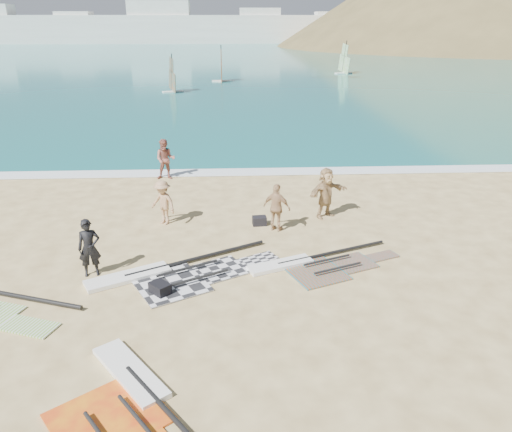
{
  "coord_description": "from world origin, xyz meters",
  "views": [
    {
      "loc": [
        0.62,
        -11.2,
        7.03
      ],
      "look_at": [
        1.39,
        4.0,
        1.0
      ],
      "focal_mm": 35.0,
      "sensor_mm": 36.0,
      "label": 1
    }
  ],
  "objects_px": {
    "gear_bag_far": "(160,289)",
    "beachgoer_left": "(165,159)",
    "rig_grey": "(172,274)",
    "gear_bag_near": "(259,221)",
    "rig_red": "(135,413)",
    "beachgoer_mid": "(163,202)",
    "beachgoer_back": "(277,208)",
    "beachgoer_right": "(326,193)",
    "rig_orange": "(314,265)",
    "person_wetsuit": "(89,248)"
  },
  "relations": [
    {
      "from": "rig_orange",
      "to": "beachgoer_back",
      "type": "distance_m",
      "value": 3.09
    },
    {
      "from": "person_wetsuit",
      "to": "gear_bag_far",
      "type": "bearing_deg",
      "value": -44.52
    },
    {
      "from": "gear_bag_near",
      "to": "gear_bag_far",
      "type": "distance_m",
      "value": 5.66
    },
    {
      "from": "beachgoer_left",
      "to": "rig_orange",
      "type": "bearing_deg",
      "value": -57.1
    },
    {
      "from": "rig_grey",
      "to": "gear_bag_near",
      "type": "xyz_separation_m",
      "value": [
        2.8,
        3.75,
        0.11
      ]
    },
    {
      "from": "gear_bag_far",
      "to": "beachgoer_back",
      "type": "relative_size",
      "value": 0.33
    },
    {
      "from": "person_wetsuit",
      "to": "beachgoer_left",
      "type": "relative_size",
      "value": 0.92
    },
    {
      "from": "rig_grey",
      "to": "beachgoer_mid",
      "type": "xyz_separation_m",
      "value": [
        -0.7,
        4.05,
        0.78
      ]
    },
    {
      "from": "gear_bag_near",
      "to": "gear_bag_far",
      "type": "relative_size",
      "value": 0.89
    },
    {
      "from": "beachgoer_mid",
      "to": "beachgoer_left",
      "type": "bearing_deg",
      "value": 133.08
    },
    {
      "from": "person_wetsuit",
      "to": "rig_orange",
      "type": "bearing_deg",
      "value": -12.86
    },
    {
      "from": "rig_red",
      "to": "gear_bag_far",
      "type": "xyz_separation_m",
      "value": [
        -0.08,
        4.49,
        0.12
      ]
    },
    {
      "from": "gear_bag_near",
      "to": "person_wetsuit",
      "type": "bearing_deg",
      "value": -145.16
    },
    {
      "from": "gear_bag_near",
      "to": "beachgoer_back",
      "type": "distance_m",
      "value": 1.05
    },
    {
      "from": "rig_red",
      "to": "beachgoer_right",
      "type": "distance_m",
      "value": 11.43
    },
    {
      "from": "gear_bag_far",
      "to": "beachgoer_left",
      "type": "height_order",
      "value": "beachgoer_left"
    },
    {
      "from": "gear_bag_near",
      "to": "beachgoer_right",
      "type": "relative_size",
      "value": 0.26
    },
    {
      "from": "person_wetsuit",
      "to": "beachgoer_mid",
      "type": "bearing_deg",
      "value": 52.46
    },
    {
      "from": "gear_bag_near",
      "to": "beachgoer_right",
      "type": "xyz_separation_m",
      "value": [
        2.54,
        0.71,
        0.8
      ]
    },
    {
      "from": "rig_red",
      "to": "gear_bag_far",
      "type": "bearing_deg",
      "value": 143.88
    },
    {
      "from": "person_wetsuit",
      "to": "rig_grey",
      "type": "bearing_deg",
      "value": -19.02
    },
    {
      "from": "gear_bag_far",
      "to": "beachgoer_left",
      "type": "bearing_deg",
      "value": 95.66
    },
    {
      "from": "rig_red",
      "to": "person_wetsuit",
      "type": "height_order",
      "value": "person_wetsuit"
    },
    {
      "from": "rig_orange",
      "to": "person_wetsuit",
      "type": "distance_m",
      "value": 6.67
    },
    {
      "from": "rig_red",
      "to": "gear_bag_near",
      "type": "bearing_deg",
      "value": 125.44
    },
    {
      "from": "rig_grey",
      "to": "rig_red",
      "type": "height_order",
      "value": "rig_grey"
    },
    {
      "from": "gear_bag_near",
      "to": "beachgoer_right",
      "type": "bearing_deg",
      "value": 15.63
    },
    {
      "from": "rig_orange",
      "to": "beachgoer_back",
      "type": "xyz_separation_m",
      "value": [
        -0.9,
        2.85,
        0.81
      ]
    },
    {
      "from": "rig_grey",
      "to": "gear_bag_near",
      "type": "height_order",
      "value": "gear_bag_near"
    },
    {
      "from": "beachgoer_right",
      "to": "beachgoer_mid",
      "type": "bearing_deg",
      "value": 152.65
    },
    {
      "from": "rig_grey",
      "to": "beachgoer_left",
      "type": "relative_size",
      "value": 3.03
    },
    {
      "from": "rig_orange",
      "to": "person_wetsuit",
      "type": "bearing_deg",
      "value": 159.61
    },
    {
      "from": "beachgoer_left",
      "to": "rig_grey",
      "type": "bearing_deg",
      "value": -80.58
    },
    {
      "from": "rig_grey",
      "to": "gear_bag_near",
      "type": "bearing_deg",
      "value": 25.16
    },
    {
      "from": "beachgoer_left",
      "to": "beachgoer_back",
      "type": "height_order",
      "value": "beachgoer_left"
    },
    {
      "from": "gear_bag_near",
      "to": "person_wetsuit",
      "type": "xyz_separation_m",
      "value": [
        -5.13,
        -3.57,
        0.71
      ]
    },
    {
      "from": "rig_red",
      "to": "beachgoer_mid",
      "type": "bearing_deg",
      "value": 146.33
    },
    {
      "from": "gear_bag_far",
      "to": "beachgoer_mid",
      "type": "relative_size",
      "value": 0.34
    },
    {
      "from": "person_wetsuit",
      "to": "beachgoer_back",
      "type": "xyz_separation_m",
      "value": [
        5.71,
        3.05,
        -0.01
      ]
    },
    {
      "from": "person_wetsuit",
      "to": "beachgoer_mid",
      "type": "relative_size",
      "value": 1.05
    },
    {
      "from": "gear_bag_far",
      "to": "rig_grey",
      "type": "bearing_deg",
      "value": 79.31
    },
    {
      "from": "rig_grey",
      "to": "rig_orange",
      "type": "distance_m",
      "value": 4.29
    },
    {
      "from": "gear_bag_near",
      "to": "person_wetsuit",
      "type": "distance_m",
      "value": 6.3
    },
    {
      "from": "rig_orange",
      "to": "gear_bag_far",
      "type": "bearing_deg",
      "value": 175.62
    },
    {
      "from": "gear_bag_far",
      "to": "beachgoer_right",
      "type": "xyz_separation_m",
      "value": [
        5.54,
        5.52,
        0.79
      ]
    },
    {
      "from": "rig_red",
      "to": "person_wetsuit",
      "type": "xyz_separation_m",
      "value": [
        -2.22,
        5.72,
        0.82
      ]
    },
    {
      "from": "rig_red",
      "to": "beachgoer_back",
      "type": "distance_m",
      "value": 9.47
    },
    {
      "from": "person_wetsuit",
      "to": "beachgoer_back",
      "type": "height_order",
      "value": "person_wetsuit"
    },
    {
      "from": "rig_orange",
      "to": "rig_red",
      "type": "xyz_separation_m",
      "value": [
        -4.39,
        -5.92,
        0.0
      ]
    },
    {
      "from": "beachgoer_right",
      "to": "person_wetsuit",
      "type": "bearing_deg",
      "value": 177.92
    }
  ]
}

